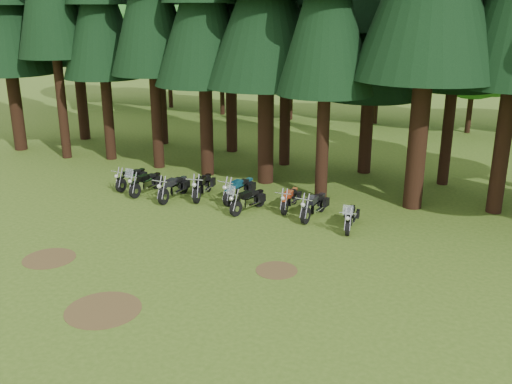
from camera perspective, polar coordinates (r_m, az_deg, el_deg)
ground at (r=20.66m, az=-10.10°, el=-5.94°), size 120.00×120.00×0.00m
pine_back_4 at (r=29.40m, az=11.70°, el=17.61°), size 4.94×4.94×13.78m
decid_0 at (r=52.49m, az=-14.70°, el=14.88°), size 8.00×7.78×10.00m
decid_1 at (r=49.27m, az=-8.61°, el=15.00°), size 7.91×7.69×9.88m
decid_2 at (r=45.63m, az=-3.26°, el=13.83°), size 6.72×6.53×8.40m
decid_3 at (r=43.58m, az=3.80°, el=13.04°), size 6.12×5.95×7.65m
decid_4 at (r=42.87m, az=12.43°, el=12.39°), size 5.93×5.76×7.41m
decid_5 at (r=41.14m, az=21.81°, el=13.94°), size 8.45×8.21×10.56m
dirt_patch_0 at (r=21.11m, az=-19.98°, el=-6.26°), size 1.80×1.80×0.01m
dirt_patch_1 at (r=19.03m, az=2.07°, el=-7.82°), size 1.40×1.40×0.01m
dirt_patch_2 at (r=17.30m, az=-15.03°, el=-11.30°), size 2.20×2.20×0.01m
motorcycle_0 at (r=27.96m, az=-12.33°, el=1.32°), size 0.35×2.18×0.89m
motorcycle_1 at (r=26.95m, az=-10.95°, el=0.86°), size 0.49×2.32×1.46m
motorcycle_2 at (r=25.96m, az=-8.24°, el=0.36°), size 0.35×2.39×0.97m
motorcycle_3 at (r=26.05m, az=-5.36°, el=0.55°), size 0.68×2.40×0.99m
motorcycle_4 at (r=25.47m, az=-1.70°, el=0.20°), size 0.43×2.40×0.98m
motorcycle_5 at (r=24.13m, az=-0.83°, el=-0.89°), size 0.84×2.22×1.41m
motorcycle_6 at (r=24.45m, az=3.39°, el=-0.75°), size 0.37×2.10×0.85m
motorcycle_7 at (r=23.55m, az=5.81°, el=-1.44°), size 0.38×2.33×0.95m
motorcycle_8 at (r=22.55m, az=9.39°, el=-2.62°), size 0.60×2.08×1.31m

